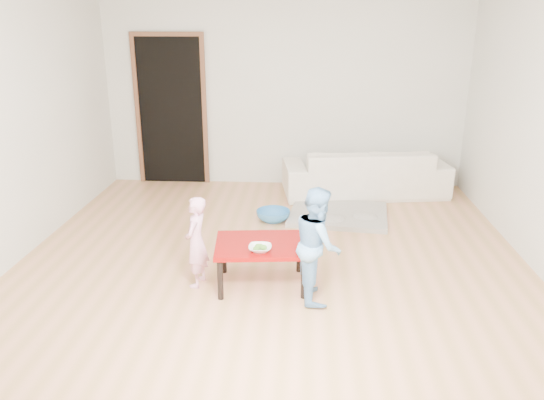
# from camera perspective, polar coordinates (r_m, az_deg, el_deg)

# --- Properties ---
(floor) EXTENTS (5.00, 5.00, 0.01)m
(floor) POSITION_cam_1_polar(r_m,az_deg,el_deg) (5.43, 0.13, -5.82)
(floor) COLOR tan
(floor) RESTS_ON ground
(back_wall) EXTENTS (5.00, 0.02, 2.60)m
(back_wall) POSITION_cam_1_polar(r_m,az_deg,el_deg) (7.49, 1.34, 11.44)
(back_wall) COLOR silver
(back_wall) RESTS_ON floor
(left_wall) EXTENTS (0.02, 5.00, 2.60)m
(left_wall) POSITION_cam_1_polar(r_m,az_deg,el_deg) (5.74, -25.82, 7.31)
(left_wall) COLOR silver
(left_wall) RESTS_ON floor
(doorway) EXTENTS (1.02, 0.08, 2.11)m
(doorway) POSITION_cam_1_polar(r_m,az_deg,el_deg) (7.74, -10.76, 9.31)
(doorway) COLOR brown
(doorway) RESTS_ON back_wall
(sofa) EXTENTS (2.26, 1.14, 0.63)m
(sofa) POSITION_cam_1_polar(r_m,az_deg,el_deg) (7.29, 9.94, 3.05)
(sofa) COLOR white
(sofa) RESTS_ON floor
(cushion) EXTENTS (0.42, 0.38, 0.11)m
(cushion) POSITION_cam_1_polar(r_m,az_deg,el_deg) (7.04, 6.99, 3.95)
(cushion) COLOR orange
(cushion) RESTS_ON sofa
(red_table) EXTENTS (0.86, 0.68, 0.40)m
(red_table) POSITION_cam_1_polar(r_m,az_deg,el_deg) (4.75, -1.10, -6.89)
(red_table) COLOR #7B0706
(red_table) RESTS_ON floor
(bowl) EXTENTS (0.19, 0.19, 0.05)m
(bowl) POSITION_cam_1_polar(r_m,az_deg,el_deg) (4.50, -1.29, -5.23)
(bowl) COLOR white
(bowl) RESTS_ON red_table
(broccoli) EXTENTS (0.12, 0.12, 0.06)m
(broccoli) POSITION_cam_1_polar(r_m,az_deg,el_deg) (4.50, -1.29, -5.18)
(broccoli) COLOR #2D5919
(broccoli) RESTS_ON red_table
(child_pink) EXTENTS (0.24, 0.33, 0.83)m
(child_pink) POSITION_cam_1_polar(r_m,az_deg,el_deg) (4.71, -8.16, -4.49)
(child_pink) COLOR pink
(child_pink) RESTS_ON floor
(child_blue) EXTENTS (0.44, 0.53, 0.99)m
(child_blue) POSITION_cam_1_polar(r_m,az_deg,el_deg) (4.44, 4.94, -4.76)
(child_blue) COLOR #589FCC
(child_blue) RESTS_ON floor
(basin) EXTENTS (0.40, 0.40, 0.13)m
(basin) POSITION_cam_1_polar(r_m,az_deg,el_deg) (6.28, 0.13, -1.69)
(basin) COLOR teal
(basin) RESTS_ON floor
(blanket) EXTENTS (1.26, 1.09, 0.06)m
(blanket) POSITION_cam_1_polar(r_m,az_deg,el_deg) (6.47, 7.15, -1.53)
(blanket) COLOR #B4AC9F
(blanket) RESTS_ON floor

